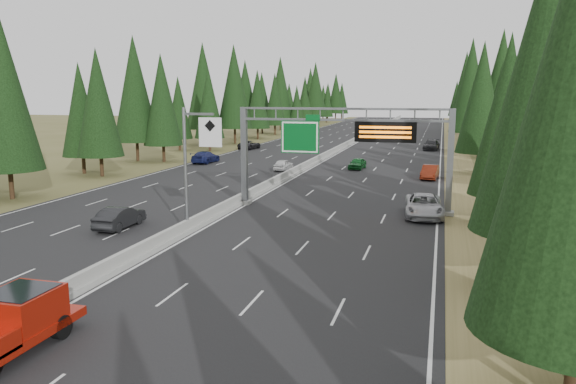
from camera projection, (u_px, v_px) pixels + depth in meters
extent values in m
cube|color=black|center=(339.00, 151.00, 88.37)|extent=(32.00, 260.00, 0.08)
cube|color=olive|center=(457.00, 154.00, 83.73)|extent=(3.60, 260.00, 0.06)
cube|color=brown|center=(233.00, 148.00, 93.01)|extent=(3.60, 260.00, 0.06)
cube|color=gray|center=(339.00, 150.00, 88.34)|extent=(0.70, 260.00, 0.30)
cube|color=gray|center=(339.00, 147.00, 88.27)|extent=(0.30, 260.00, 0.60)
cube|color=slate|center=(244.00, 156.00, 44.85)|extent=(0.45, 0.45, 7.80)
cube|color=gray|center=(245.00, 202.00, 45.50)|extent=(0.90, 0.90, 0.30)
cube|color=slate|center=(450.00, 163.00, 40.72)|extent=(0.45, 0.45, 7.80)
cube|color=gray|center=(448.00, 213.00, 41.37)|extent=(0.90, 0.90, 0.30)
cube|color=slate|center=(343.00, 109.00, 42.13)|extent=(15.85, 0.35, 0.16)
cube|color=slate|center=(343.00, 120.00, 42.27)|extent=(15.85, 0.35, 0.16)
cube|color=#054C19|center=(300.00, 137.00, 43.12)|extent=(3.00, 0.10, 2.50)
cube|color=silver|center=(300.00, 137.00, 43.06)|extent=(2.85, 0.02, 2.35)
cube|color=#054C19|center=(313.00, 118.00, 42.60)|extent=(1.10, 0.10, 0.45)
cube|color=black|center=(385.00, 132.00, 41.29)|extent=(4.50, 0.40, 1.50)
cube|color=orange|center=(385.00, 127.00, 41.02)|extent=(3.80, 0.02, 0.18)
cube|color=orange|center=(385.00, 132.00, 41.08)|extent=(3.80, 0.02, 0.18)
cube|color=orange|center=(385.00, 137.00, 41.14)|extent=(3.80, 0.02, 0.18)
cylinder|color=slate|center=(186.00, 171.00, 35.43)|extent=(0.20, 0.20, 8.00)
cube|color=gray|center=(187.00, 231.00, 36.10)|extent=(0.50, 0.50, 0.20)
cube|color=slate|center=(199.00, 114.00, 34.54)|extent=(2.00, 0.15, 0.15)
cube|color=silver|center=(210.00, 132.00, 34.41)|extent=(1.50, 0.06, 1.80)
cylinder|color=black|center=(572.00, 374.00, 15.41)|extent=(0.40, 0.40, 2.61)
cylinder|color=black|center=(539.00, 262.00, 25.40)|extent=(0.40, 0.40, 2.83)
cone|color=black|center=(555.00, 62.00, 23.87)|extent=(6.36, 6.36, 14.84)
cylinder|color=black|center=(501.00, 209.00, 38.76)|extent=(0.40, 0.40, 2.07)
cone|color=black|center=(507.00, 115.00, 37.64)|extent=(4.66, 4.66, 10.88)
cylinder|color=black|center=(556.00, 210.00, 36.75)|extent=(0.40, 0.40, 2.75)
cone|color=black|center=(568.00, 76.00, 35.27)|extent=(6.20, 6.20, 14.46)
cylinder|color=black|center=(498.00, 179.00, 53.22)|extent=(0.40, 0.40, 1.88)
cone|color=black|center=(502.00, 117.00, 52.20)|extent=(4.22, 4.22, 9.86)
cylinder|color=black|center=(528.00, 179.00, 52.27)|extent=(0.40, 0.40, 2.16)
cone|color=black|center=(533.00, 106.00, 51.10)|extent=(4.86, 4.86, 11.35)
cylinder|color=black|center=(478.00, 163.00, 63.52)|extent=(0.40, 0.40, 2.35)
cone|color=black|center=(482.00, 97.00, 62.25)|extent=(5.29, 5.29, 12.35)
cylinder|color=black|center=(527.00, 164.00, 62.48)|extent=(0.40, 0.40, 2.35)
cone|color=black|center=(532.00, 97.00, 61.21)|extent=(5.29, 5.29, 12.34)
cylinder|color=black|center=(481.00, 150.00, 77.99)|extent=(0.40, 0.40, 2.29)
cone|color=black|center=(484.00, 98.00, 76.76)|extent=(5.15, 5.15, 12.02)
cylinder|color=black|center=(498.00, 152.00, 76.82)|extent=(0.40, 0.40, 2.15)
cone|color=black|center=(501.00, 102.00, 75.66)|extent=(4.83, 4.83, 11.28)
cylinder|color=black|center=(468.00, 141.00, 90.53)|extent=(0.40, 0.40, 2.82)
cone|color=black|center=(471.00, 85.00, 89.00)|extent=(6.35, 6.35, 14.81)
cylinder|color=black|center=(497.00, 141.00, 89.31)|extent=(0.40, 0.40, 3.02)
cone|color=black|center=(501.00, 81.00, 87.68)|extent=(6.80, 6.80, 15.86)
cylinder|color=black|center=(472.00, 137.00, 101.87)|extent=(0.40, 0.40, 2.19)
cone|color=black|center=(474.00, 99.00, 100.69)|extent=(4.93, 4.93, 11.50)
cylinder|color=black|center=(493.00, 139.00, 100.98)|extent=(0.40, 0.40, 1.82)
cone|color=black|center=(495.00, 107.00, 100.00)|extent=(4.10, 4.10, 9.58)
cylinder|color=black|center=(470.00, 131.00, 112.63)|extent=(0.40, 0.40, 2.89)
cone|color=black|center=(473.00, 86.00, 111.07)|extent=(6.51, 6.51, 15.19)
cylinder|color=black|center=(483.00, 133.00, 113.39)|extent=(0.40, 0.40, 1.99)
cone|color=black|center=(485.00, 102.00, 112.31)|extent=(4.47, 4.47, 10.44)
cylinder|color=black|center=(463.00, 128.00, 125.42)|extent=(0.40, 0.40, 2.90)
cone|color=black|center=(465.00, 86.00, 123.85)|extent=(6.52, 6.52, 15.22)
cylinder|color=black|center=(483.00, 130.00, 124.82)|extent=(0.40, 0.40, 2.06)
cone|color=black|center=(484.00, 100.00, 123.71)|extent=(4.64, 4.64, 10.82)
cylinder|color=black|center=(459.00, 127.00, 138.21)|extent=(0.40, 0.40, 1.85)
cone|color=black|center=(460.00, 103.00, 137.21)|extent=(4.16, 4.16, 9.71)
cylinder|color=black|center=(481.00, 127.00, 137.90)|extent=(0.40, 0.40, 1.91)
cone|color=black|center=(483.00, 102.00, 136.87)|extent=(4.29, 4.29, 10.01)
cylinder|color=black|center=(462.00, 123.00, 151.51)|extent=(0.40, 0.40, 2.21)
cone|color=black|center=(463.00, 97.00, 150.32)|extent=(4.98, 4.98, 11.62)
cylinder|color=black|center=(478.00, 124.00, 150.22)|extent=(0.40, 0.40, 1.99)
cone|color=black|center=(479.00, 100.00, 149.15)|extent=(4.47, 4.47, 10.44)
cylinder|color=black|center=(461.00, 121.00, 165.58)|extent=(0.40, 0.40, 2.26)
cone|color=black|center=(463.00, 96.00, 164.36)|extent=(5.09, 5.09, 11.88)
cylinder|color=black|center=(473.00, 121.00, 164.98)|extent=(0.40, 0.40, 2.13)
cone|color=black|center=(474.00, 98.00, 163.83)|extent=(4.79, 4.79, 11.19)
cylinder|color=black|center=(455.00, 119.00, 176.58)|extent=(0.40, 0.40, 2.08)
cone|color=black|center=(456.00, 98.00, 175.46)|extent=(4.67, 4.67, 10.90)
cylinder|color=black|center=(471.00, 118.00, 173.91)|extent=(0.40, 0.40, 2.79)
cone|color=black|center=(473.00, 90.00, 172.40)|extent=(6.28, 6.28, 14.65)
cylinder|color=black|center=(458.00, 118.00, 190.24)|extent=(0.40, 0.40, 1.96)
cone|color=black|center=(459.00, 99.00, 189.18)|extent=(4.41, 4.41, 10.29)
cylinder|color=black|center=(472.00, 118.00, 186.34)|extent=(0.40, 0.40, 2.23)
cone|color=black|center=(473.00, 96.00, 185.13)|extent=(5.02, 5.02, 11.72)
cylinder|color=black|center=(11.00, 185.00, 47.68)|extent=(0.40, 0.40, 2.55)
cone|color=black|center=(3.00, 90.00, 46.31)|extent=(5.74, 5.74, 13.38)
cylinder|color=black|center=(102.00, 166.00, 61.26)|extent=(0.40, 0.40, 2.20)
cone|color=black|center=(98.00, 102.00, 60.07)|extent=(4.96, 4.96, 11.57)
cylinder|color=black|center=(84.00, 165.00, 63.46)|extent=(0.40, 0.40, 1.98)
cone|color=black|center=(80.00, 109.00, 62.39)|extent=(4.46, 4.46, 10.41)
cylinder|color=black|center=(164.00, 154.00, 74.07)|extent=(0.40, 0.40, 2.26)
cone|color=black|center=(162.00, 99.00, 72.85)|extent=(5.08, 5.08, 11.85)
cylinder|color=black|center=(138.00, 151.00, 75.11)|extent=(0.40, 0.40, 2.64)
cone|color=black|center=(135.00, 89.00, 73.68)|extent=(5.94, 5.94, 13.87)
cylinder|color=black|center=(210.00, 145.00, 88.25)|extent=(0.40, 0.40, 2.07)
cone|color=black|center=(209.00, 103.00, 87.14)|extent=(4.65, 4.65, 10.85)
cylinder|color=black|center=(180.00, 144.00, 89.47)|extent=(0.40, 0.40, 1.87)
cone|color=black|center=(179.00, 108.00, 88.46)|extent=(4.20, 4.20, 9.81)
cylinder|color=black|center=(235.00, 136.00, 101.22)|extent=(0.40, 0.40, 2.81)
cone|color=black|center=(234.00, 86.00, 99.71)|extent=(6.33, 6.33, 14.77)
cylinder|color=black|center=(205.00, 137.00, 99.14)|extent=(0.40, 0.40, 2.84)
cone|color=black|center=(203.00, 86.00, 97.61)|extent=(6.38, 6.38, 14.90)
cylinder|color=black|center=(258.00, 134.00, 111.59)|extent=(0.40, 0.40, 2.18)
cone|color=black|center=(257.00, 99.00, 110.41)|extent=(4.90, 4.90, 11.43)
cylinder|color=black|center=(246.00, 132.00, 114.44)|extent=(0.40, 0.40, 2.51)
cone|color=black|center=(245.00, 93.00, 113.09)|extent=(5.64, 5.64, 13.16)
cylinder|color=black|center=(275.00, 130.00, 123.31)|extent=(0.40, 0.40, 2.15)
cone|color=black|center=(275.00, 99.00, 122.15)|extent=(4.83, 4.83, 11.27)
cylinder|color=black|center=(262.00, 129.00, 127.53)|extent=(0.40, 0.40, 2.20)
cone|color=black|center=(262.00, 98.00, 126.34)|extent=(4.96, 4.96, 11.56)
cylinder|color=black|center=(297.00, 127.00, 137.82)|extent=(0.40, 0.40, 1.77)
cone|color=black|center=(297.00, 104.00, 136.87)|extent=(3.98, 3.98, 9.29)
cylinder|color=black|center=(280.00, 124.00, 139.18)|extent=(0.40, 0.40, 2.87)
cone|color=black|center=(280.00, 88.00, 137.63)|extent=(6.45, 6.45, 15.06)
cylinder|color=black|center=(305.00, 124.00, 149.49)|extent=(0.40, 0.40, 1.93)
cone|color=black|center=(305.00, 101.00, 148.45)|extent=(4.35, 4.35, 10.15)
cylinder|color=black|center=(289.00, 124.00, 151.55)|extent=(0.40, 0.40, 1.89)
cone|color=black|center=(289.00, 102.00, 150.53)|extent=(4.26, 4.26, 9.93)
cylinder|color=black|center=(315.00, 120.00, 160.61)|extent=(0.40, 0.40, 2.86)
cone|color=black|center=(315.00, 89.00, 159.07)|extent=(6.43, 6.43, 15.00)
cylinder|color=black|center=(305.00, 121.00, 163.03)|extent=(0.40, 0.40, 2.23)
cone|color=black|center=(305.00, 97.00, 161.83)|extent=(5.01, 5.01, 11.69)
cylinder|color=black|center=(327.00, 120.00, 176.32)|extent=(0.40, 0.40, 1.80)
cone|color=black|center=(327.00, 102.00, 175.35)|extent=(4.06, 4.06, 9.46)
cylinder|color=black|center=(310.00, 118.00, 174.56)|extent=(0.40, 0.40, 2.70)
cone|color=black|center=(310.00, 91.00, 173.10)|extent=(6.07, 6.07, 14.16)
cylinder|color=black|center=(335.00, 117.00, 188.73)|extent=(0.40, 0.40, 2.52)
cone|color=black|center=(336.00, 93.00, 187.37)|extent=(5.66, 5.66, 13.20)
cylinder|color=black|center=(323.00, 118.00, 187.13)|extent=(0.40, 0.40, 1.90)
cone|color=black|center=(323.00, 100.00, 186.10)|extent=(4.27, 4.27, 9.96)
cylinder|color=black|center=(342.00, 116.00, 198.14)|extent=(0.40, 0.40, 2.06)
cone|color=black|center=(342.00, 98.00, 197.03)|extent=(4.63, 4.63, 10.80)
cylinder|color=black|center=(328.00, 116.00, 199.35)|extent=(0.40, 0.40, 2.06)
cone|color=black|center=(328.00, 98.00, 198.24)|extent=(4.64, 4.64, 10.82)
imported|color=#A7A7AC|center=(424.00, 206.00, 40.77)|extent=(3.11, 5.99, 1.61)
cylinder|color=black|center=(17.00, 322.00, 20.93)|extent=(0.33, 0.89, 0.89)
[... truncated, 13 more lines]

